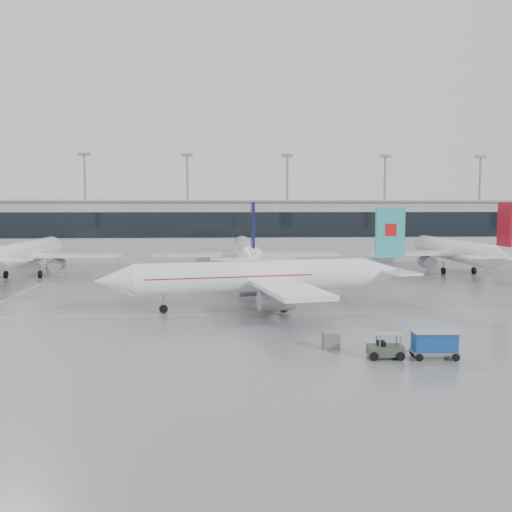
{
  "coord_description": "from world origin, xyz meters",
  "views": [
    {
      "loc": [
        -5.06,
        -58.13,
        11.15
      ],
      "look_at": [
        0.0,
        12.0,
        5.0
      ],
      "focal_mm": 40.0,
      "sensor_mm": 36.0,
      "label": 1
    }
  ],
  "objects": [
    {
      "name": "ground",
      "position": [
        0.0,
        0.0,
        0.0
      ],
      "size": [
        320.0,
        320.0,
        0.0
      ],
      "primitive_type": "plane",
      "color": "gray",
      "rests_on": "ground"
    },
    {
      "name": "taxi_line_main",
      "position": [
        0.0,
        0.0,
        0.01
      ],
      "size": [
        120.0,
        0.25,
        0.01
      ],
      "primitive_type": "cube",
      "color": "gold",
      "rests_on": "ground"
    },
    {
      "name": "taxi_line_north",
      "position": [
        0.0,
        30.0,
        0.01
      ],
      "size": [
        120.0,
        0.25,
        0.01
      ],
      "primitive_type": "cube",
      "color": "gold",
      "rests_on": "ground"
    },
    {
      "name": "taxi_line_cross",
      "position": [
        -30.0,
        15.0,
        0.01
      ],
      "size": [
        0.25,
        60.0,
        0.01
      ],
      "primitive_type": "cube",
      "color": "gold",
      "rests_on": "ground"
    },
    {
      "name": "terminal",
      "position": [
        0.0,
        62.0,
        6.0
      ],
      "size": [
        180.0,
        15.0,
        12.0
      ],
      "primitive_type": "cube",
      "color": "#A4A4A8",
      "rests_on": "ground"
    },
    {
      "name": "terminal_glass",
      "position": [
        0.0,
        54.45,
        7.5
      ],
      "size": [
        180.0,
        0.2,
        5.0
      ],
      "primitive_type": "cube",
      "color": "black",
      "rests_on": "ground"
    },
    {
      "name": "terminal_roof",
      "position": [
        0.0,
        62.0,
        12.2
      ],
      "size": [
        182.0,
        16.0,
        0.4
      ],
      "primitive_type": "cube",
      "color": "gray",
      "rests_on": "ground"
    },
    {
      "name": "light_masts",
      "position": [
        0.0,
        68.0,
        13.34
      ],
      "size": [
        156.4,
        1.0,
        22.6
      ],
      "color": "gray",
      "rests_on": "ground"
    },
    {
      "name": "air_canada_jet",
      "position": [
        0.49,
        3.26,
        3.48
      ],
      "size": [
        35.35,
        28.32,
        11.02
      ],
      "rotation": [
        0.0,
        0.0,
        3.32
      ],
      "color": "white",
      "rests_on": "ground"
    },
    {
      "name": "parked_jet_b",
      "position": [
        -35.0,
        33.69,
        3.71
      ],
      "size": [
        29.64,
        36.96,
        11.72
      ],
      "rotation": [
        0.0,
        0.0,
        1.57
      ],
      "color": "white",
      "rests_on": "ground"
    },
    {
      "name": "parked_jet_c",
      "position": [
        -0.0,
        33.69,
        3.71
      ],
      "size": [
        29.64,
        36.96,
        11.72
      ],
      "rotation": [
        0.0,
        0.0,
        1.57
      ],
      "color": "white",
      "rests_on": "ground"
    },
    {
      "name": "parked_jet_d",
      "position": [
        35.0,
        33.69,
        3.71
      ],
      "size": [
        29.64,
        36.96,
        11.72
      ],
      "rotation": [
        0.0,
        0.0,
        1.57
      ],
      "color": "white",
      "rests_on": "ground"
    },
    {
      "name": "baggage_tug",
      "position": [
        7.38,
        -17.83,
        0.66
      ],
      "size": [
        3.88,
        1.77,
        1.86
      ],
      "rotation": [
        0.0,
        0.0,
        -0.07
      ],
      "color": "#3D4439",
      "rests_on": "ground"
    },
    {
      "name": "baggage_cart",
      "position": [
        10.98,
        -18.07,
        1.19
      ],
      "size": [
        3.41,
        2.06,
        2.03
      ],
      "rotation": [
        0.0,
        0.0,
        -0.07
      ],
      "color": "gray",
      "rests_on": "ground"
    },
    {
      "name": "gse_unit",
      "position": [
        4.0,
        -14.6,
        0.63
      ],
      "size": [
        1.3,
        1.21,
        1.27
      ],
      "primitive_type": "cube",
      "rotation": [
        0.0,
        0.0,
        -0.02
      ],
      "color": "slate",
      "rests_on": "ground"
    }
  ]
}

